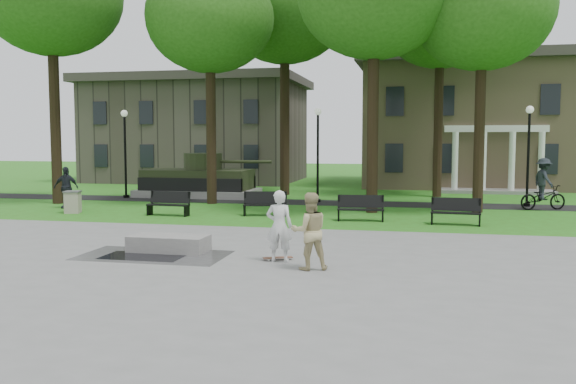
% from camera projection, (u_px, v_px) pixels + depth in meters
% --- Properties ---
extents(ground, '(120.00, 120.00, 0.00)m').
position_uv_depth(ground, '(239.00, 242.00, 18.93)').
color(ground, '#2C5F16').
rests_on(ground, ground).
extents(plaza, '(22.00, 16.00, 0.02)m').
position_uv_depth(plaza, '(177.00, 277.00, 14.06)').
color(plaza, gray).
rests_on(plaza, ground).
extents(footpath, '(44.00, 2.60, 0.01)m').
position_uv_depth(footpath, '(307.00, 202.00, 30.63)').
color(footpath, black).
rests_on(footpath, ground).
extents(building_right, '(17.00, 12.00, 8.60)m').
position_uv_depth(building_right, '(486.00, 122.00, 41.84)').
color(building_right, '#9E8460').
rests_on(building_right, ground).
extents(building_left, '(15.00, 10.00, 7.20)m').
position_uv_depth(building_left, '(199.00, 133.00, 46.71)').
color(building_left, '#4C443D').
rests_on(building_left, ground).
extents(tree_1, '(6.20, 6.20, 11.63)m').
position_uv_depth(tree_1, '(210.00, 19.00, 29.31)').
color(tree_1, black).
rests_on(tree_1, ground).
extents(tree_3, '(6.00, 6.00, 11.19)m').
position_uv_depth(tree_3, '(483.00, 11.00, 25.80)').
color(tree_3, black).
rests_on(tree_3, ground).
extents(tree_4, '(7.20, 7.20, 13.50)m').
position_uv_depth(tree_4, '(285.00, 10.00, 34.03)').
color(tree_4, black).
rests_on(tree_4, ground).
extents(tree_5, '(6.40, 6.40, 12.44)m').
position_uv_depth(tree_5, '(440.00, 18.00, 32.84)').
color(tree_5, black).
rests_on(tree_5, ground).
extents(lamp_left, '(0.36, 0.36, 4.73)m').
position_uv_depth(lamp_left, '(125.00, 146.00, 32.73)').
color(lamp_left, black).
rests_on(lamp_left, ground).
extents(lamp_mid, '(0.36, 0.36, 4.73)m').
position_uv_depth(lamp_mid, '(318.00, 147.00, 30.58)').
color(lamp_mid, black).
rests_on(lamp_mid, ground).
extents(lamp_right, '(0.36, 0.36, 4.73)m').
position_uv_depth(lamp_right, '(529.00, 147.00, 28.52)').
color(lamp_right, black).
rests_on(lamp_right, ground).
extents(tank_monument, '(7.45, 3.40, 2.40)m').
position_uv_depth(tank_monument, '(199.00, 181.00, 33.83)').
color(tank_monument, gray).
rests_on(tank_monument, ground).
extents(puddle, '(2.20, 1.20, 0.00)m').
position_uv_depth(puddle, '(143.00, 256.00, 16.46)').
color(puddle, black).
rests_on(puddle, plaza).
extents(concrete_block, '(2.22, 1.04, 0.45)m').
position_uv_depth(concrete_block, '(169.00, 243.00, 17.20)').
color(concrete_block, gray).
rests_on(concrete_block, plaza).
extents(skateboard, '(0.79, 0.51, 0.07)m').
position_uv_depth(skateboard, '(278.00, 259.00, 15.98)').
color(skateboard, brown).
rests_on(skateboard, plaza).
extents(skateboarder, '(0.70, 0.48, 1.86)m').
position_uv_depth(skateboarder, '(279.00, 226.00, 15.68)').
color(skateboarder, silver).
rests_on(skateboarder, plaza).
extents(friend_watching, '(1.12, 1.00, 1.88)m').
position_uv_depth(friend_watching, '(309.00, 231.00, 14.74)').
color(friend_watching, tan).
rests_on(friend_watching, plaza).
extents(pedestrian_walker, '(1.19, 0.66, 1.92)m').
position_uv_depth(pedestrian_walker, '(66.00, 187.00, 28.03)').
color(pedestrian_walker, '#1F222A').
rests_on(pedestrian_walker, ground).
extents(cyclist, '(2.28, 1.48, 2.34)m').
position_uv_depth(cyclist, '(543.00, 189.00, 27.32)').
color(cyclist, black).
rests_on(cyclist, ground).
extents(park_bench_0, '(1.83, 0.65, 1.00)m').
position_uv_depth(park_bench_0, '(169.00, 203.00, 25.40)').
color(park_bench_0, black).
rests_on(park_bench_0, ground).
extents(park_bench_1, '(1.85, 0.82, 1.00)m').
position_uv_depth(park_bench_1, '(266.00, 203.00, 25.33)').
color(park_bench_1, black).
rests_on(park_bench_1, ground).
extents(park_bench_2, '(1.83, 0.68, 1.00)m').
position_uv_depth(park_bench_2, '(361.00, 207.00, 23.74)').
color(park_bench_2, black).
rests_on(park_bench_2, ground).
extents(park_bench_3, '(1.83, 0.66, 1.00)m').
position_uv_depth(park_bench_3, '(456.00, 211.00, 22.63)').
color(park_bench_3, black).
rests_on(park_bench_3, ground).
extents(trash_bin, '(0.82, 0.82, 0.96)m').
position_uv_depth(trash_bin, '(73.00, 202.00, 26.22)').
color(trash_bin, gray).
rests_on(trash_bin, ground).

